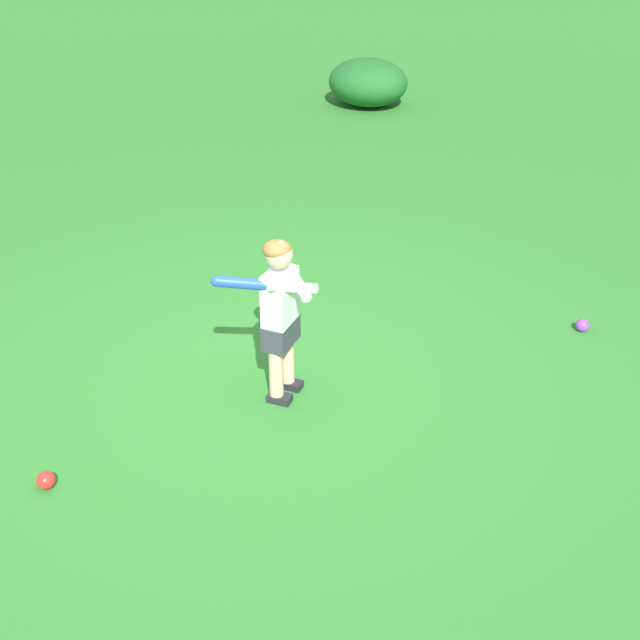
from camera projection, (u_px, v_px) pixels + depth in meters
The scene contains 5 objects.
ground_plane at pixel (266, 378), 5.59m from camera, with size 40.00×40.00×0.00m, color #2D7528.
child_batter at pixel (279, 306), 5.10m from camera, with size 0.39×0.57×1.08m.
play_ball_by_bucket at pixel (582, 325), 6.10m from camera, with size 0.10×0.10×0.10m, color purple.
play_ball_near_batter at pixel (46, 480), 4.61m from camera, with size 0.10×0.10×0.10m, color red.
shrub_left_background at pixel (368, 82), 11.29m from camera, with size 1.13×1.02×0.62m, color #1E5B23.
Camera 1 is at (3.99, -2.44, 3.09)m, focal length 47.01 mm.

